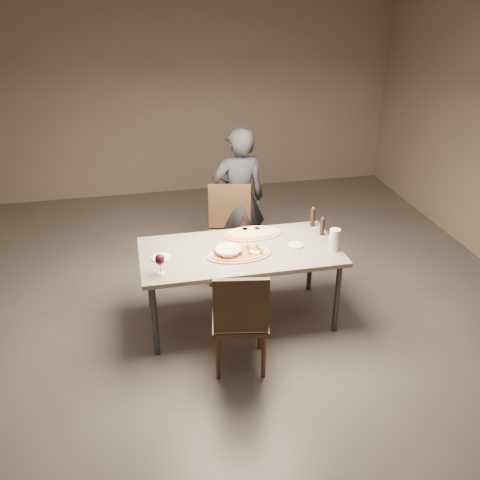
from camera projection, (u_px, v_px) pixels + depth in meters
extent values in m
plane|color=#57504B|center=(240.00, 318.00, 5.17)|extent=(7.00, 7.00, 0.00)
plane|color=silver|center=(240.00, 2.00, 3.90)|extent=(7.00, 7.00, 0.00)
plane|color=gray|center=(188.00, 97.00, 7.59)|extent=(6.00, 0.00, 6.00)
cube|color=gray|center=(240.00, 252.00, 4.84)|extent=(1.80, 0.90, 0.04)
cylinder|color=#333335|center=(155.00, 320.00, 4.53)|extent=(0.05, 0.05, 0.71)
cylinder|color=#333335|center=(337.00, 298.00, 4.84)|extent=(0.05, 0.05, 0.71)
cylinder|color=#333335|center=(149.00, 277.00, 5.17)|extent=(0.05, 0.05, 0.71)
cylinder|color=#333335|center=(310.00, 260.00, 5.48)|extent=(0.05, 0.05, 0.71)
ellipsoid|color=white|center=(258.00, 252.00, 4.71)|extent=(0.05, 0.05, 0.01)
ellipsoid|color=white|center=(221.00, 252.00, 4.70)|extent=(0.05, 0.05, 0.01)
ellipsoid|color=white|center=(231.00, 256.00, 4.63)|extent=(0.05, 0.05, 0.01)
ellipsoid|color=white|center=(252.00, 251.00, 4.72)|extent=(0.05, 0.05, 0.01)
cube|color=#213516|center=(218.00, 253.00, 4.69)|extent=(0.08, 0.16, 0.01)
cube|color=#213516|center=(229.00, 253.00, 4.70)|extent=(0.05, 0.17, 0.01)
cube|color=#213516|center=(239.00, 251.00, 4.73)|extent=(0.04, 0.17, 0.01)
cube|color=#213516|center=(249.00, 250.00, 4.75)|extent=(0.03, 0.17, 0.01)
cube|color=#213516|center=(259.00, 250.00, 4.75)|extent=(0.03, 0.17, 0.01)
cylinder|color=#CF7F82|center=(257.00, 228.00, 5.16)|extent=(0.07, 0.07, 0.00)
cylinder|color=#CF7F82|center=(244.00, 229.00, 5.14)|extent=(0.07, 0.07, 0.00)
cylinder|color=#CF7F82|center=(257.00, 229.00, 5.14)|extent=(0.07, 0.07, 0.00)
cylinder|color=#CF7F82|center=(266.00, 228.00, 5.16)|extent=(0.07, 0.07, 0.00)
cylinder|color=#CF7F82|center=(245.00, 229.00, 5.14)|extent=(0.07, 0.07, 0.00)
cylinder|color=beige|center=(228.00, 252.00, 4.71)|extent=(0.20, 0.20, 0.08)
torus|color=beige|center=(228.00, 249.00, 4.69)|extent=(0.24, 0.24, 0.04)
cube|color=#9F7940|center=(231.00, 250.00, 4.70)|extent=(0.07, 0.06, 0.04)
cube|color=#9F7940|center=(226.00, 249.00, 4.72)|extent=(0.07, 0.08, 0.04)
cube|color=#9F7940|center=(227.00, 252.00, 4.67)|extent=(0.08, 0.08, 0.04)
cylinder|color=white|center=(296.00, 245.00, 4.90)|extent=(0.14, 0.14, 0.02)
cylinder|color=#A0A53C|center=(296.00, 245.00, 4.89)|extent=(0.10, 0.10, 0.00)
cylinder|color=black|center=(313.00, 218.00, 5.25)|extent=(0.05, 0.05, 0.16)
cylinder|color=black|center=(313.00, 210.00, 5.21)|extent=(0.05, 0.05, 0.02)
sphere|color=gold|center=(313.00, 208.00, 5.20)|extent=(0.02, 0.02, 0.02)
cylinder|color=black|center=(322.00, 228.00, 5.07)|extent=(0.04, 0.04, 0.15)
cylinder|color=black|center=(323.00, 220.00, 5.03)|extent=(0.05, 0.05, 0.02)
sphere|color=gold|center=(323.00, 218.00, 5.03)|extent=(0.02, 0.02, 0.02)
cylinder|color=silver|center=(335.00, 240.00, 4.78)|extent=(0.10, 0.10, 0.20)
cylinder|color=silver|center=(161.00, 273.00, 4.45)|extent=(0.07, 0.07, 0.01)
cylinder|color=silver|center=(161.00, 268.00, 4.43)|extent=(0.01, 0.01, 0.09)
ellipsoid|color=#450916|center=(160.00, 259.00, 4.39)|extent=(0.08, 0.08, 0.10)
cylinder|color=white|center=(161.00, 258.00, 4.69)|extent=(0.17, 0.17, 0.01)
cube|color=#3F2A1A|center=(240.00, 320.00, 4.39)|extent=(0.52, 0.52, 0.04)
cylinder|color=#3F2A1A|center=(218.00, 358.00, 4.32)|extent=(0.04, 0.04, 0.42)
cylinder|color=#3F2A1A|center=(264.00, 356.00, 4.33)|extent=(0.04, 0.04, 0.42)
cylinder|color=#3F2A1A|center=(218.00, 330.00, 4.65)|extent=(0.04, 0.04, 0.42)
cylinder|color=#3F2A1A|center=(260.00, 329.00, 4.66)|extent=(0.04, 0.04, 0.42)
cube|color=#3F2A1A|center=(241.00, 306.00, 4.08)|extent=(0.43, 0.11, 0.47)
cube|color=#3F2A1A|center=(229.00, 239.00, 5.66)|extent=(0.56, 0.56, 0.04)
cylinder|color=#3F2A1A|center=(247.00, 251.00, 5.94)|extent=(0.04, 0.04, 0.44)
cylinder|color=#3F2A1A|center=(213.00, 251.00, 5.94)|extent=(0.04, 0.04, 0.44)
cylinder|color=#3F2A1A|center=(247.00, 268.00, 5.59)|extent=(0.04, 0.04, 0.44)
cylinder|color=#3F2A1A|center=(211.00, 268.00, 5.59)|extent=(0.04, 0.04, 0.44)
cube|color=#3F2A1A|center=(230.00, 206.00, 5.72)|extent=(0.45, 0.14, 0.49)
imported|color=black|center=(239.00, 199.00, 5.79)|extent=(0.59, 0.40, 1.59)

